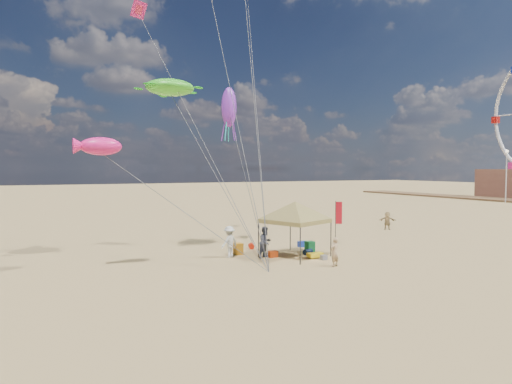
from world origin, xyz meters
TOP-DOWN VIEW (x-y plane):
  - ground at (0.00, 0.00)m, footprint 280.00×280.00m
  - canopy_tent at (2.86, 3.51)m, footprint 5.82×5.82m
  - feather_flag at (7.69, 5.76)m, footprint 0.44×0.22m
  - cooler_red at (1.60, 3.97)m, footprint 0.54×0.38m
  - cooler_blue at (5.09, 6.24)m, footprint 0.54×0.38m
  - bag_navy at (3.91, 3.70)m, footprint 0.69×0.54m
  - bag_orange at (1.68, 7.11)m, footprint 0.54×0.69m
  - chair_green at (4.46, 4.33)m, footprint 0.50×0.50m
  - chair_yellow at (0.09, 5.68)m, footprint 0.50×0.50m
  - crate_grey at (3.90, 1.99)m, footprint 0.34×0.30m
  - beach_cart at (3.71, 2.60)m, footprint 0.90×0.50m
  - person_near_a at (3.38, 0.23)m, footprint 0.68×0.56m
  - person_near_b at (1.12, 4.01)m, footprint 1.12×1.02m
  - person_near_c at (-0.77, 5.04)m, footprint 1.40×1.13m
  - person_far_c at (16.27, 10.19)m, footprint 1.48×1.24m
  - lamp_north at (55.00, 26.00)m, footprint 0.50×0.50m
  - turtle_kite at (-3.60, 7.52)m, footprint 3.12×2.56m
  - fish_kite at (-8.06, 4.29)m, footprint 2.23×1.45m
  - squid_kite at (0.73, 8.58)m, footprint 1.22×1.22m
  - stunt_kite_pink at (-4.85, 10.18)m, footprint 1.16×0.93m

SIDE VIEW (x-z plane):
  - ground at x=0.00m, z-range 0.00..0.00m
  - crate_grey at x=3.90m, z-range 0.00..0.28m
  - bag_navy at x=3.91m, z-range 0.00..0.36m
  - bag_orange at x=1.68m, z-range 0.00..0.36m
  - cooler_red at x=1.60m, z-range 0.00..0.38m
  - cooler_blue at x=5.09m, z-range 0.00..0.38m
  - beach_cart at x=3.71m, z-range 0.08..0.32m
  - chair_green at x=4.46m, z-range 0.00..0.70m
  - chair_yellow at x=0.09m, z-range 0.00..0.70m
  - person_near_a at x=3.38m, z-range 0.00..1.59m
  - person_far_c at x=16.27m, z-range 0.00..1.60m
  - person_near_b at x=1.12m, z-range 0.00..1.88m
  - person_near_c at x=-0.77m, z-range 0.00..1.89m
  - feather_flag at x=7.69m, z-range 0.52..3.59m
  - canopy_tent at x=2.86m, z-range 1.28..5.14m
  - lamp_north at x=55.00m, z-range 1.39..9.64m
  - fish_kite at x=-8.06m, z-range 5.97..6.89m
  - squid_kite at x=0.73m, z-range 8.10..10.76m
  - turtle_kite at x=-3.60m, z-range 9.73..10.72m
  - stunt_kite_pink at x=-4.85m, z-range 15.02..15.99m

